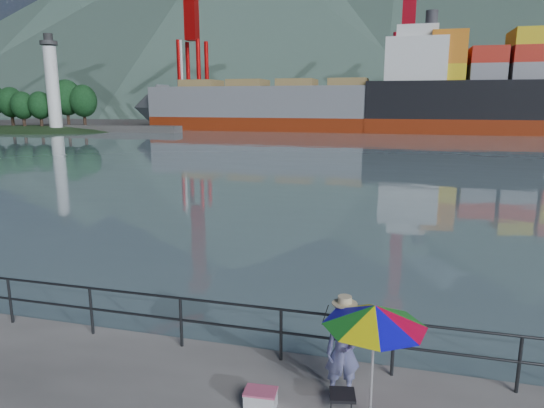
{
  "coord_description": "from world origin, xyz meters",
  "views": [
    {
      "loc": [
        4.95,
        -6.26,
        4.71
      ],
      "look_at": [
        1.68,
        6.0,
        2.0
      ],
      "focal_mm": 32.0,
      "sensor_mm": 36.0,
      "label": 1
    }
  ],
  "objects_px": {
    "fisherman": "(343,351)",
    "bulk_carrier": "(318,104)",
    "beach_umbrella": "(375,316)",
    "cooler_bag": "(261,400)"
  },
  "relations": [
    {
      "from": "fisherman",
      "to": "cooler_bag",
      "type": "xyz_separation_m",
      "value": [
        -1.19,
        -0.66,
        -0.65
      ]
    },
    {
      "from": "cooler_bag",
      "to": "beach_umbrella",
      "type": "bearing_deg",
      "value": 1.26
    },
    {
      "from": "fisherman",
      "to": "cooler_bag",
      "type": "distance_m",
      "value": 1.51
    },
    {
      "from": "beach_umbrella",
      "to": "cooler_bag",
      "type": "relative_size",
      "value": 3.83
    },
    {
      "from": "fisherman",
      "to": "beach_umbrella",
      "type": "bearing_deg",
      "value": -64.85
    },
    {
      "from": "fisherman",
      "to": "bulk_carrier",
      "type": "bearing_deg",
      "value": 81.56
    },
    {
      "from": "cooler_bag",
      "to": "bulk_carrier",
      "type": "relative_size",
      "value": 0.01
    },
    {
      "from": "fisherman",
      "to": "cooler_bag",
      "type": "bearing_deg",
      "value": -169.22
    },
    {
      "from": "beach_umbrella",
      "to": "cooler_bag",
      "type": "bearing_deg",
      "value": -174.86
    },
    {
      "from": "fisherman",
      "to": "bulk_carrier",
      "type": "xyz_separation_m",
      "value": [
        -12.92,
        73.76,
        3.31
      ]
    }
  ]
}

